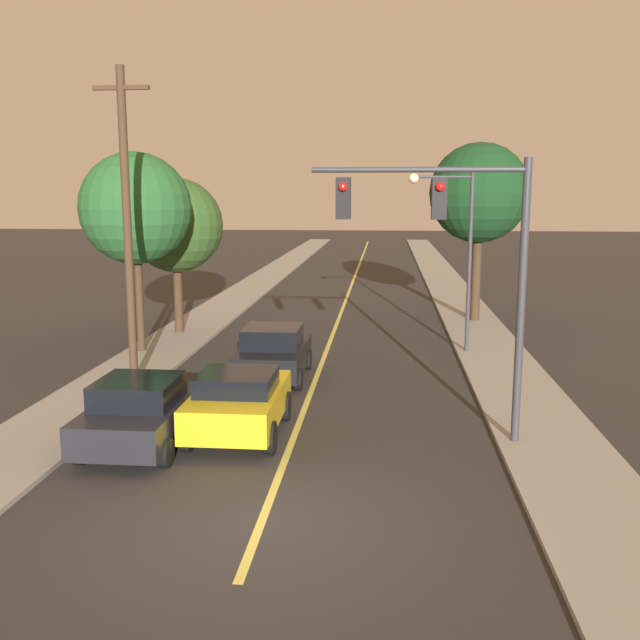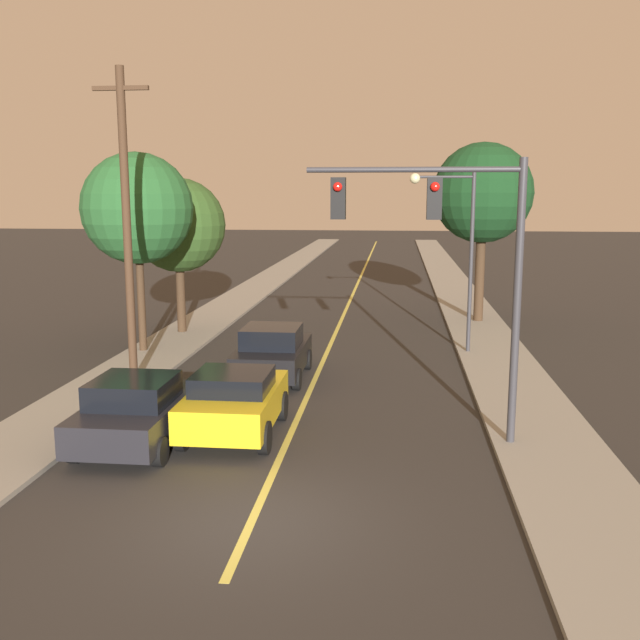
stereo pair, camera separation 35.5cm
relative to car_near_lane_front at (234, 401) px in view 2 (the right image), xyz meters
name	(u,v)px [view 2 (the right image)]	position (x,y,z in m)	size (l,w,h in m)	color
ground_plane	(251,522)	(1.30, -4.45, -0.82)	(200.00, 200.00, 0.00)	#2D2B28
road_surface	(360,279)	(1.30, 31.55, -0.82)	(9.29, 80.00, 0.01)	#2D2B28
sidewalk_left	(273,277)	(-4.59, 31.55, -0.76)	(2.50, 80.00, 0.12)	gray
sidewalk_right	(449,279)	(7.19, 31.55, -0.76)	(2.50, 80.00, 0.12)	gray
car_near_lane_front	(234,401)	(0.00, 0.00, 0.00)	(2.08, 3.83, 1.56)	gold
car_near_lane_second	(273,352)	(0.00, 5.21, 0.00)	(2.05, 4.02, 1.65)	black
car_outer_lane_front	(136,411)	(-2.04, -0.90, -0.03)	(2.06, 3.97, 1.59)	black
traffic_signal_mast	(450,242)	(4.86, -0.12, 3.76)	(4.69, 0.42, 6.25)	#333338
streetlamp_right	(455,235)	(5.70, 9.28, 3.40)	(2.24, 0.36, 6.21)	#333338
utility_pole_left	(127,224)	(-3.94, 3.94, 3.94)	(1.60, 0.24, 8.96)	#422D1E
tree_left_near	(137,209)	(-5.22, 8.24, 4.28)	(3.84, 3.84, 6.92)	#3D2B1C
tree_left_far	(178,226)	(-4.87, 11.77, 3.55)	(3.70, 3.70, 6.12)	#3D2B1C
tree_right_near	(483,194)	(7.33, 15.63, 4.80)	(4.26, 4.26, 7.66)	#3D2B1C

